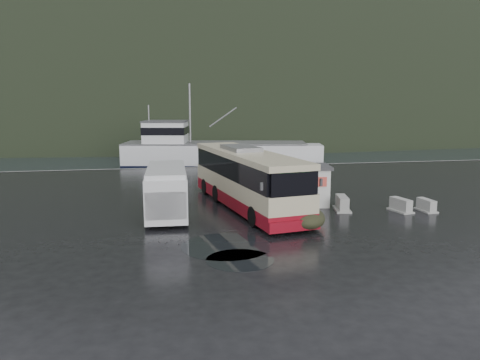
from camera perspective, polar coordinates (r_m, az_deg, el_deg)
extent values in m
plane|color=black|center=(26.88, -1.59, -4.40)|extent=(160.00, 160.00, 0.00)
cube|color=black|center=(135.99, -8.61, 6.86)|extent=(300.00, 180.00, 0.02)
cube|color=#999993|center=(46.41, -5.30, 1.56)|extent=(160.00, 0.60, 1.50)
ellipsoid|color=black|center=(276.20, -7.38, 8.30)|extent=(780.00, 540.00, 570.00)
cylinder|color=black|center=(21.50, -1.68, -8.03)|extent=(4.16, 4.16, 0.01)
cylinder|color=black|center=(19.71, -0.01, -9.70)|extent=(2.86, 2.86, 0.01)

